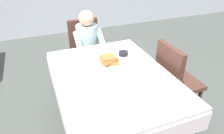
{
  "coord_description": "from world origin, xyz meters",
  "views": [
    {
      "loc": [
        -0.65,
        -1.61,
        1.84
      ],
      "look_at": [
        0.02,
        0.06,
        0.79
      ],
      "focal_mm": 33.22,
      "sensor_mm": 36.0,
      "label": 1
    }
  ],
  "objects_px": {
    "chair_diner": "(86,47)",
    "fork_left_of_plate": "(92,68)",
    "cup_coffee": "(132,57)",
    "spoon_near_edge": "(115,79)",
    "diner_person": "(88,43)",
    "knife_right_of_plate": "(125,62)",
    "chair_right_side": "(174,77)",
    "plate_breakfast": "(109,64)",
    "breakfast_stack": "(109,60)",
    "bowl_butter": "(123,53)",
    "dining_table_main": "(113,82)",
    "syrup_pitcher": "(82,61)"
  },
  "relations": [
    {
      "from": "chair_diner",
      "to": "fork_left_of_plate",
      "type": "relative_size",
      "value": 5.17
    },
    {
      "from": "cup_coffee",
      "to": "spoon_near_edge",
      "type": "bearing_deg",
      "value": -138.38
    },
    {
      "from": "fork_left_of_plate",
      "to": "spoon_near_edge",
      "type": "xyz_separation_m",
      "value": [
        0.14,
        -0.27,
        0.0
      ]
    },
    {
      "from": "chair_diner",
      "to": "cup_coffee",
      "type": "xyz_separation_m",
      "value": [
        0.27,
        -0.97,
        0.25
      ]
    },
    {
      "from": "cup_coffee",
      "to": "diner_person",
      "type": "bearing_deg",
      "value": 108.47
    },
    {
      "from": "spoon_near_edge",
      "to": "knife_right_of_plate",
      "type": "bearing_deg",
      "value": 49.5
    },
    {
      "from": "chair_right_side",
      "to": "plate_breakfast",
      "type": "xyz_separation_m",
      "value": [
        -0.73,
        0.21,
        0.22
      ]
    },
    {
      "from": "chair_right_side",
      "to": "breakfast_stack",
      "type": "height_order",
      "value": "chair_right_side"
    },
    {
      "from": "cup_coffee",
      "to": "bowl_butter",
      "type": "distance_m",
      "value": 0.16
    },
    {
      "from": "chair_right_side",
      "to": "plate_breakfast",
      "type": "relative_size",
      "value": 3.32
    },
    {
      "from": "spoon_near_edge",
      "to": "cup_coffee",
      "type": "bearing_deg",
      "value": 42.23
    },
    {
      "from": "dining_table_main",
      "to": "knife_right_of_plate",
      "type": "xyz_separation_m",
      "value": [
        0.23,
        0.19,
        0.09
      ]
    },
    {
      "from": "chair_right_side",
      "to": "plate_breakfast",
      "type": "distance_m",
      "value": 0.79
    },
    {
      "from": "syrup_pitcher",
      "to": "cup_coffee",
      "type": "bearing_deg",
      "value": -12.67
    },
    {
      "from": "chair_right_side",
      "to": "breakfast_stack",
      "type": "xyz_separation_m",
      "value": [
        -0.73,
        0.2,
        0.27
      ]
    },
    {
      "from": "diner_person",
      "to": "knife_right_of_plate",
      "type": "height_order",
      "value": "diner_person"
    },
    {
      "from": "chair_diner",
      "to": "knife_right_of_plate",
      "type": "distance_m",
      "value": 1.02
    },
    {
      "from": "chair_diner",
      "to": "dining_table_main",
      "type": "bearing_deg",
      "value": 88.4
    },
    {
      "from": "chair_right_side",
      "to": "spoon_near_edge",
      "type": "height_order",
      "value": "chair_right_side"
    },
    {
      "from": "chair_diner",
      "to": "plate_breakfast",
      "type": "bearing_deg",
      "value": 90.24
    },
    {
      "from": "syrup_pitcher",
      "to": "spoon_near_edge",
      "type": "xyz_separation_m",
      "value": [
        0.22,
        -0.4,
        -0.04
      ]
    },
    {
      "from": "spoon_near_edge",
      "to": "syrup_pitcher",
      "type": "bearing_deg",
      "value": 119.17
    },
    {
      "from": "cup_coffee",
      "to": "bowl_butter",
      "type": "bearing_deg",
      "value": 101.95
    },
    {
      "from": "bowl_butter",
      "to": "knife_right_of_plate",
      "type": "bearing_deg",
      "value": -105.95
    },
    {
      "from": "dining_table_main",
      "to": "breakfast_stack",
      "type": "distance_m",
      "value": 0.25
    },
    {
      "from": "diner_person",
      "to": "chair_diner",
      "type": "bearing_deg",
      "value": -90.0
    },
    {
      "from": "fork_left_of_plate",
      "to": "breakfast_stack",
      "type": "bearing_deg",
      "value": -85.9
    },
    {
      "from": "knife_right_of_plate",
      "to": "spoon_near_edge",
      "type": "bearing_deg",
      "value": 137.77
    },
    {
      "from": "cup_coffee",
      "to": "syrup_pitcher",
      "type": "bearing_deg",
      "value": 167.33
    },
    {
      "from": "fork_left_of_plate",
      "to": "knife_right_of_plate",
      "type": "xyz_separation_m",
      "value": [
        0.38,
        -0.0,
        0.0
      ]
    },
    {
      "from": "chair_diner",
      "to": "bowl_butter",
      "type": "relative_size",
      "value": 8.45
    },
    {
      "from": "diner_person",
      "to": "bowl_butter",
      "type": "distance_m",
      "value": 0.71
    },
    {
      "from": "chair_diner",
      "to": "chair_right_side",
      "type": "height_order",
      "value": "same"
    },
    {
      "from": "bowl_butter",
      "to": "chair_right_side",
      "type": "bearing_deg",
      "value": -35.14
    },
    {
      "from": "plate_breakfast",
      "to": "spoon_near_edge",
      "type": "relative_size",
      "value": 1.87
    },
    {
      "from": "chair_right_side",
      "to": "syrup_pitcher",
      "type": "distance_m",
      "value": 1.08
    },
    {
      "from": "bowl_butter",
      "to": "fork_left_of_plate",
      "type": "relative_size",
      "value": 0.61
    },
    {
      "from": "dining_table_main",
      "to": "bowl_butter",
      "type": "distance_m",
      "value": 0.46
    },
    {
      "from": "breakfast_stack",
      "to": "knife_right_of_plate",
      "type": "relative_size",
      "value": 1.05
    },
    {
      "from": "syrup_pitcher",
      "to": "bowl_butter",
      "type": "bearing_deg",
      "value": 3.76
    },
    {
      "from": "bowl_butter",
      "to": "diner_person",
      "type": "bearing_deg",
      "value": 109.91
    },
    {
      "from": "chair_right_side",
      "to": "knife_right_of_plate",
      "type": "distance_m",
      "value": 0.61
    },
    {
      "from": "cup_coffee",
      "to": "breakfast_stack",
      "type": "bearing_deg",
      "value": 179.46
    },
    {
      "from": "chair_right_side",
      "to": "diner_person",
      "type": "bearing_deg",
      "value": -143.96
    },
    {
      "from": "diner_person",
      "to": "fork_left_of_plate",
      "type": "distance_m",
      "value": 0.85
    },
    {
      "from": "chair_diner",
      "to": "plate_breakfast",
      "type": "xyz_separation_m",
      "value": [
        0.0,
        -0.96,
        0.22
      ]
    },
    {
      "from": "knife_right_of_plate",
      "to": "cup_coffee",
      "type": "bearing_deg",
      "value": -84.83
    },
    {
      "from": "diner_person",
      "to": "bowl_butter",
      "type": "bearing_deg",
      "value": 109.91
    },
    {
      "from": "breakfast_stack",
      "to": "syrup_pitcher",
      "type": "xyz_separation_m",
      "value": [
        -0.27,
        0.12,
        -0.02
      ]
    },
    {
      "from": "chair_diner",
      "to": "diner_person",
      "type": "bearing_deg",
      "value": 90.0
    }
  ]
}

